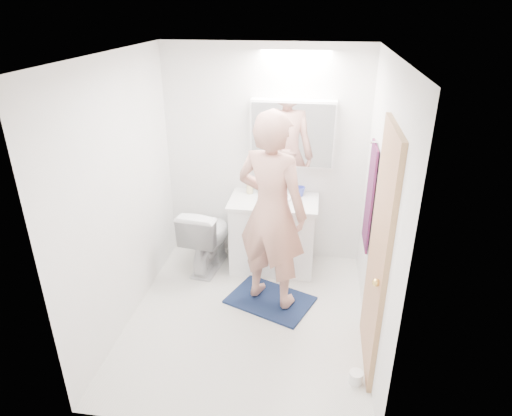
% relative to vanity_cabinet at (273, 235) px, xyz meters
% --- Properties ---
extents(floor, '(2.50, 2.50, 0.00)m').
position_rel_vanity_cabinet_xyz_m(floor, '(-0.14, -0.96, -0.39)').
color(floor, silver).
rests_on(floor, ground).
extents(ceiling, '(2.50, 2.50, 0.00)m').
position_rel_vanity_cabinet_xyz_m(ceiling, '(-0.14, -0.96, 2.01)').
color(ceiling, white).
rests_on(ceiling, floor).
extents(wall_back, '(2.50, 0.00, 2.50)m').
position_rel_vanity_cabinet_xyz_m(wall_back, '(-0.14, 0.29, 0.81)').
color(wall_back, white).
rests_on(wall_back, floor).
extents(wall_front, '(2.50, 0.00, 2.50)m').
position_rel_vanity_cabinet_xyz_m(wall_front, '(-0.14, -2.21, 0.81)').
color(wall_front, white).
rests_on(wall_front, floor).
extents(wall_left, '(0.00, 2.50, 2.50)m').
position_rel_vanity_cabinet_xyz_m(wall_left, '(-1.24, -0.96, 0.81)').
color(wall_left, white).
rests_on(wall_left, floor).
extents(wall_right, '(0.00, 2.50, 2.50)m').
position_rel_vanity_cabinet_xyz_m(wall_right, '(0.96, -0.96, 0.81)').
color(wall_right, white).
rests_on(wall_right, floor).
extents(vanity_cabinet, '(0.90, 0.55, 0.78)m').
position_rel_vanity_cabinet_xyz_m(vanity_cabinet, '(0.00, 0.00, 0.00)').
color(vanity_cabinet, white).
rests_on(vanity_cabinet, floor).
extents(countertop, '(0.95, 0.58, 0.04)m').
position_rel_vanity_cabinet_xyz_m(countertop, '(0.00, -0.00, 0.41)').
color(countertop, silver).
rests_on(countertop, vanity_cabinet).
extents(sink_basin, '(0.36, 0.36, 0.03)m').
position_rel_vanity_cabinet_xyz_m(sink_basin, '(0.00, 0.03, 0.45)').
color(sink_basin, white).
rests_on(sink_basin, countertop).
extents(faucet, '(0.02, 0.02, 0.16)m').
position_rel_vanity_cabinet_xyz_m(faucet, '(-0.00, 0.22, 0.51)').
color(faucet, silver).
rests_on(faucet, countertop).
extents(medicine_cabinet, '(0.88, 0.14, 0.70)m').
position_rel_vanity_cabinet_xyz_m(medicine_cabinet, '(0.16, 0.21, 1.11)').
color(medicine_cabinet, white).
rests_on(medicine_cabinet, wall_back).
extents(mirror_panel, '(0.84, 0.01, 0.66)m').
position_rel_vanity_cabinet_xyz_m(mirror_panel, '(0.16, 0.13, 1.11)').
color(mirror_panel, silver).
rests_on(mirror_panel, medicine_cabinet).
extents(toilet, '(0.52, 0.80, 0.76)m').
position_rel_vanity_cabinet_xyz_m(toilet, '(-0.72, -0.11, -0.01)').
color(toilet, white).
rests_on(toilet, floor).
extents(bath_rug, '(0.95, 0.81, 0.02)m').
position_rel_vanity_cabinet_xyz_m(bath_rug, '(0.05, -0.67, -0.38)').
color(bath_rug, '#162344').
rests_on(bath_rug, floor).
extents(person, '(0.81, 0.69, 1.90)m').
position_rel_vanity_cabinet_xyz_m(person, '(0.05, -0.67, 0.61)').
color(person, tan).
rests_on(person, bath_rug).
extents(door, '(0.04, 0.80, 2.00)m').
position_rel_vanity_cabinet_xyz_m(door, '(0.94, -1.31, 0.61)').
color(door, tan).
rests_on(door, wall_right).
extents(door_knob, '(0.06, 0.06, 0.06)m').
position_rel_vanity_cabinet_xyz_m(door_knob, '(0.90, -1.61, 0.56)').
color(door_knob, gold).
rests_on(door_knob, door).
extents(towel, '(0.02, 0.42, 1.00)m').
position_rel_vanity_cabinet_xyz_m(towel, '(0.94, -0.41, 0.71)').
color(towel, '#13183D').
rests_on(towel, wall_right).
extents(towel_hook, '(0.07, 0.02, 0.02)m').
position_rel_vanity_cabinet_xyz_m(towel_hook, '(0.93, -0.41, 1.23)').
color(towel_hook, silver).
rests_on(towel_hook, wall_right).
extents(soap_bottle_a, '(0.11, 0.11, 0.21)m').
position_rel_vanity_cabinet_xyz_m(soap_bottle_a, '(-0.28, 0.15, 0.53)').
color(soap_bottle_a, beige).
rests_on(soap_bottle_a, countertop).
extents(soap_bottle_b, '(0.10, 0.10, 0.19)m').
position_rel_vanity_cabinet_xyz_m(soap_bottle_b, '(-0.14, 0.18, 0.52)').
color(soap_bottle_b, '#5B8DC4').
rests_on(soap_bottle_b, countertop).
extents(toothbrush_cup, '(0.15, 0.15, 0.10)m').
position_rel_vanity_cabinet_xyz_m(toothbrush_cup, '(0.27, 0.16, 0.48)').
color(toothbrush_cup, '#404DC0').
rests_on(toothbrush_cup, countertop).
extents(toilet_paper_roll, '(0.11, 0.11, 0.10)m').
position_rel_vanity_cabinet_xyz_m(toilet_paper_roll, '(0.85, -1.62, -0.34)').
color(toilet_paper_roll, white).
rests_on(toilet_paper_roll, floor).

